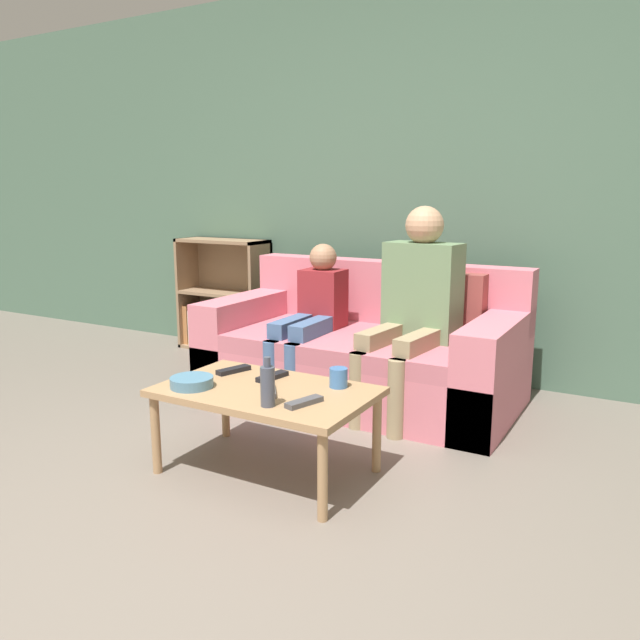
% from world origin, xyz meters
% --- Properties ---
extents(ground_plane, '(22.00, 22.00, 0.00)m').
position_xyz_m(ground_plane, '(0.00, 0.00, 0.00)').
color(ground_plane, '#70665B').
extents(wall_back, '(12.00, 0.06, 2.60)m').
position_xyz_m(wall_back, '(0.00, 2.69, 1.30)').
color(wall_back, '#4C6B56').
rests_on(wall_back, ground_plane).
extents(couch, '(1.82, 0.93, 0.79)m').
position_xyz_m(couch, '(-0.08, 2.00, 0.27)').
color(couch, '#D1707F').
rests_on(couch, ground_plane).
extents(bookshelf, '(0.73, 0.28, 0.87)m').
position_xyz_m(bookshelf, '(-1.58, 2.54, 0.34)').
color(bookshelf, '#8E7051').
rests_on(bookshelf, ground_plane).
extents(coffee_table, '(0.92, 0.57, 0.39)m').
position_xyz_m(coffee_table, '(-0.00, 0.85, 0.35)').
color(coffee_table, '#A87F56').
rests_on(coffee_table, ground_plane).
extents(person_adult, '(0.43, 0.67, 1.15)m').
position_xyz_m(person_adult, '(0.27, 1.92, 0.66)').
color(person_adult, '#9E8966').
rests_on(person_adult, ground_plane).
extents(person_child, '(0.26, 0.64, 0.92)m').
position_xyz_m(person_child, '(-0.36, 1.87, 0.52)').
color(person_child, '#476693').
rests_on(person_child, ground_plane).
extents(cup_near, '(0.08, 0.08, 0.09)m').
position_xyz_m(cup_near, '(0.26, 1.02, 0.43)').
color(cup_near, '#3D70B2').
rests_on(cup_near, coffee_table).
extents(tv_remote_0, '(0.14, 0.17, 0.02)m').
position_xyz_m(tv_remote_0, '(0.05, 0.81, 0.40)').
color(tv_remote_0, '#47474C').
rests_on(tv_remote_0, coffee_table).
extents(tv_remote_1, '(0.10, 0.18, 0.02)m').
position_xyz_m(tv_remote_1, '(-0.27, 0.98, 0.40)').
color(tv_remote_1, black).
rests_on(tv_remote_1, coffee_table).
extents(tv_remote_2, '(0.10, 0.18, 0.02)m').
position_xyz_m(tv_remote_2, '(0.25, 0.75, 0.40)').
color(tv_remote_2, '#47474C').
rests_on(tv_remote_2, coffee_table).
extents(tv_remote_3, '(0.08, 0.18, 0.02)m').
position_xyz_m(tv_remote_3, '(-0.06, 0.98, 0.40)').
color(tv_remote_3, black).
rests_on(tv_remote_3, coffee_table).
extents(snack_bowl, '(0.19, 0.19, 0.05)m').
position_xyz_m(snack_bowl, '(-0.29, 0.70, 0.41)').
color(snack_bowl, teal).
rests_on(snack_bowl, coffee_table).
extents(bottle, '(0.06, 0.06, 0.20)m').
position_xyz_m(bottle, '(0.13, 0.66, 0.47)').
color(bottle, '#424756').
rests_on(bottle, coffee_table).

